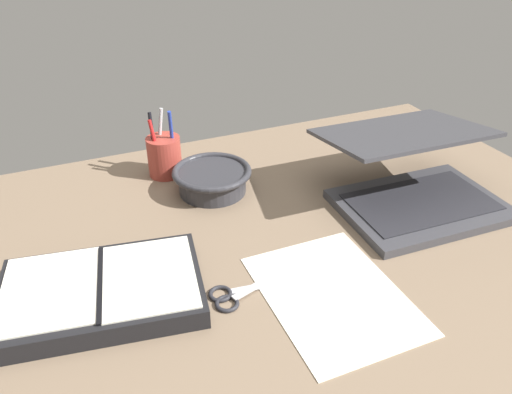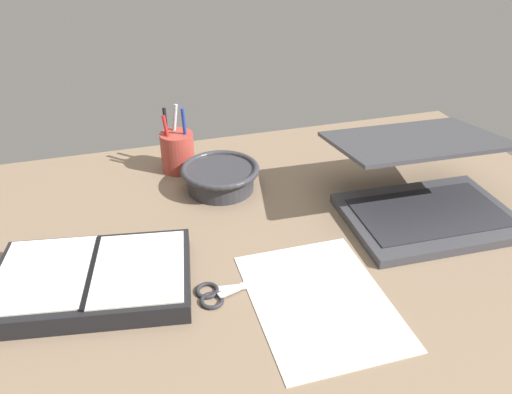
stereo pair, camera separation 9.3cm
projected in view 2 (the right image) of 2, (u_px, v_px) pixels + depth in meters
The scene contains 7 objects.
desk_top at pixel (266, 254), 91.33cm from camera, with size 140.00×100.00×2.00cm, color #75604C.
laptop at pixel (424, 190), 98.83cm from camera, with size 33.73×34.07×15.36cm.
bowl at pixel (220, 176), 108.07cm from camera, with size 17.04×17.04×5.48cm.
pen_cup at pixel (177, 151), 114.81cm from camera, with size 7.61×7.61×15.82cm.
planner at pixel (93, 279), 81.19cm from camera, with size 34.13×25.00×3.87cm.
scissors at pixel (218, 293), 80.56cm from camera, with size 12.83×6.42×0.80cm.
paper_sheet_front at pixel (320, 300), 79.53cm from camera, with size 21.10×28.34×0.16cm, color silver.
Camera 2 is at (-22.39, -68.90, 57.63)cm, focal length 35.00 mm.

